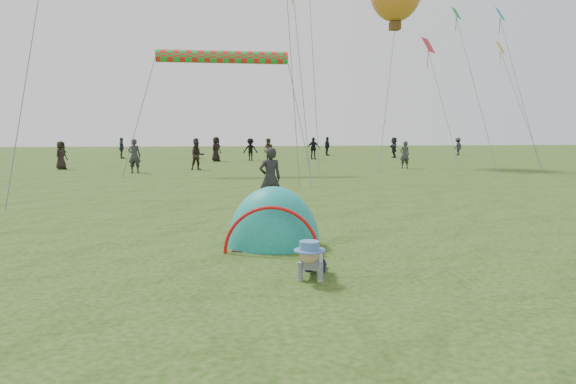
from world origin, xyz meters
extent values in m
plane|color=#163E0A|center=(0.00, 0.00, 0.00)|extent=(140.00, 140.00, 0.00)
ellipsoid|color=#146B74|center=(-0.85, 1.47, 0.00)|extent=(1.99, 1.73, 2.28)
imported|color=black|center=(-0.41, 6.18, 0.87)|extent=(0.68, 0.50, 1.73)
imported|color=#303135|center=(9.18, 21.08, 0.81)|extent=(0.60, 0.40, 1.61)
imported|color=#43382C|center=(1.89, 29.14, 0.84)|extent=(1.02, 1.04, 1.69)
imported|color=black|center=(5.69, 31.58, 0.87)|extent=(1.10, 0.80, 1.73)
imported|color=#282834|center=(20.09, 36.45, 0.81)|extent=(1.21, 1.05, 1.63)
imported|color=black|center=(-10.77, 23.09, 0.81)|extent=(0.80, 0.94, 1.63)
imported|color=#1C212B|center=(12.85, 33.23, 0.86)|extent=(0.69, 1.64, 1.71)
imported|color=#28353E|center=(-9.45, 34.90, 0.85)|extent=(0.45, 1.01, 1.71)
imported|color=black|center=(0.67, 30.57, 0.84)|extent=(1.16, 0.78, 1.67)
imported|color=black|center=(-1.88, 29.87, 0.90)|extent=(0.99, 1.04, 1.79)
imported|color=#1D282E|center=(-3.52, 34.66, 0.82)|extent=(0.56, 1.55, 1.65)
imported|color=#2A2A2E|center=(-6.17, 19.84, 0.90)|extent=(0.70, 0.50, 1.80)
imported|color=black|center=(-2.96, 21.53, 0.81)|extent=(0.90, 0.77, 1.63)
imported|color=black|center=(8.14, 37.72, 0.85)|extent=(0.58, 1.06, 1.71)
cylinder|color=red|center=(-1.49, 18.98, 5.97)|extent=(6.67, 0.64, 0.64)
plane|color=red|center=(11.80, 24.30, 7.72)|extent=(1.20, 1.20, 0.98)
plane|color=#F9AD1F|center=(15.88, 22.70, 7.41)|extent=(0.92, 0.92, 0.75)
plane|color=green|center=(11.16, 19.13, 8.56)|extent=(0.78, 0.78, 0.64)
plane|color=#117CBB|center=(15.96, 23.06, 9.52)|extent=(0.99, 0.99, 0.81)
camera|label=1|loc=(-1.91, -8.08, 2.16)|focal=32.00mm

